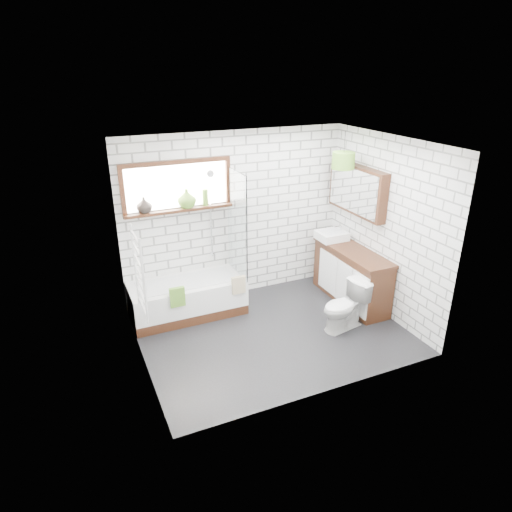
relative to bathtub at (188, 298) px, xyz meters
name	(u,v)px	position (x,y,z in m)	size (l,w,h in m)	color
floor	(273,333)	(0.89, -0.95, -0.26)	(3.40, 2.60, 0.01)	black
ceiling	(276,143)	(0.89, -0.95, 2.25)	(3.40, 2.60, 0.01)	white
wall_back	(236,217)	(0.89, 0.36, 0.99)	(3.40, 0.01, 2.50)	white
wall_front	(332,291)	(0.89, -2.25, 0.99)	(3.40, 0.01, 2.50)	white
wall_left	(135,270)	(-0.81, -0.95, 0.99)	(0.01, 2.60, 2.50)	white
wall_right	(385,228)	(2.60, -0.95, 0.99)	(0.01, 2.60, 2.50)	white
window	(178,187)	(0.04, 0.31, 1.54)	(1.52, 0.16, 0.68)	black
towel_radiator	(139,273)	(-0.77, -0.95, 0.94)	(0.06, 0.52, 1.00)	white
mirror_cabinet	(357,190)	(2.51, -0.35, 1.39)	(0.16, 1.20, 0.70)	black
shower_riser	(211,214)	(0.49, 0.31, 1.09)	(0.02, 0.02, 1.30)	silver
bathtub	(188,298)	(0.00, 0.00, 0.00)	(1.59, 0.70, 0.51)	white
shower_screen	(237,224)	(0.78, 0.00, 1.01)	(0.02, 0.72, 1.50)	white
towel_green	(177,297)	(-0.23, -0.35, 0.24)	(0.20, 0.05, 0.27)	#59912B
towel_beige	(238,285)	(0.65, -0.35, 0.24)	(0.20, 0.05, 0.25)	#C1B286
vanity	(351,276)	(2.36, -0.60, 0.16)	(0.47, 1.45, 0.83)	black
basin	(332,236)	(2.30, -0.10, 0.63)	(0.43, 0.38, 0.13)	white
tap	(341,230)	(2.46, -0.10, 0.69)	(0.03, 0.03, 0.14)	silver
toilet	(345,306)	(1.83, -1.22, 0.07)	(0.65, 0.37, 0.66)	white
vase_olive	(187,200)	(0.15, 0.28, 1.35)	(0.25, 0.25, 0.26)	#61962E
vase_dark	(144,207)	(-0.43, 0.28, 1.33)	(0.21, 0.21, 0.21)	black
bottle	(205,199)	(0.42, 0.28, 1.34)	(0.07, 0.07, 0.23)	#61962E
pendant	(343,161)	(2.23, -0.36, 1.84)	(0.31, 0.31, 0.23)	#59912B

